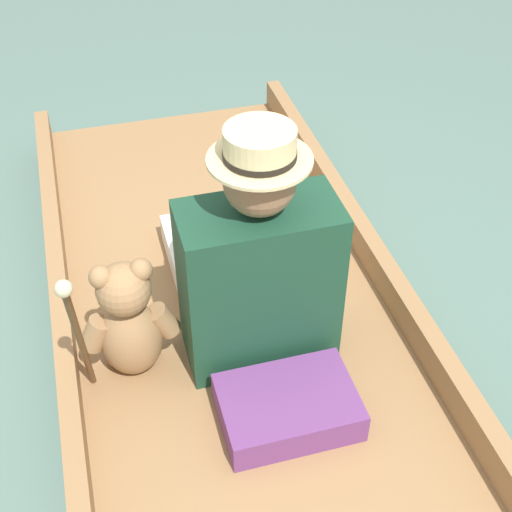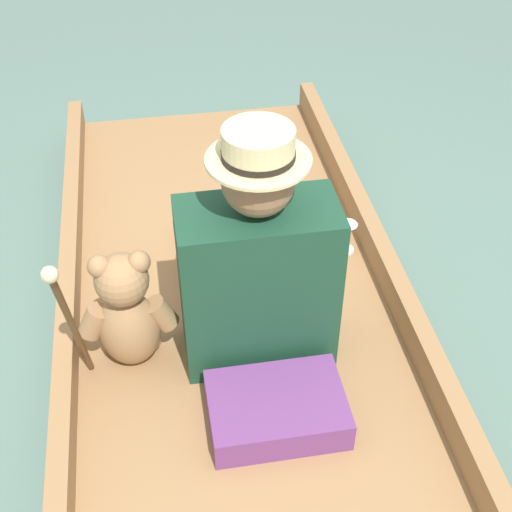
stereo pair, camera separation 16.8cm
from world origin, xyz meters
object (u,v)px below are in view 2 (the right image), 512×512
seated_person (253,265)px  walking_cane (69,317)px  teddy_bear (127,313)px  wine_glass (347,231)px

seated_person → walking_cane: (-0.55, -0.26, 0.11)m
walking_cane → seated_person: bearing=25.3°
seated_person → walking_cane: size_ratio=1.23×
teddy_bear → walking_cane: 0.30m
walking_cane → teddy_bear: bearing=52.8°
seated_person → walking_cane: 0.62m
seated_person → wine_glass: (0.42, 0.35, -0.19)m
seated_person → wine_glass: seated_person is taller
teddy_bear → wine_glass: (0.82, 0.42, -0.12)m
walking_cane → wine_glass: bearing=32.1°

